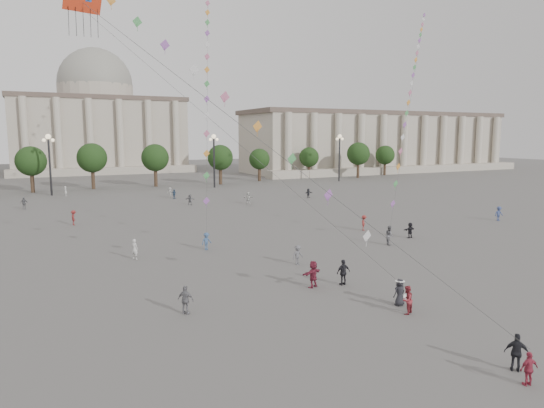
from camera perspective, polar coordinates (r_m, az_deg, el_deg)
name	(u,v)px	position (r m, az deg, el deg)	size (l,w,h in m)	color
ground	(368,311)	(30.24, 11.18, -12.28)	(360.00, 360.00, 0.00)	#514E4C
hall_east	(379,142)	(148.55, 12.44, 7.13)	(84.00, 26.22, 17.20)	#AAA28E
hall_central	(98,122)	(152.69, -19.83, 9.04)	(48.30, 34.30, 35.50)	#AAA28E
tree_row	(130,161)	(102.05, -16.34, 4.93)	(137.12, 5.12, 8.00)	#34291A
lamp_post_mid_west	(49,153)	(92.51, -24.75, 5.44)	(2.00, 0.90, 10.65)	#262628
lamp_post_mid_east	(214,151)	(97.99, -6.85, 6.23)	(2.00, 0.90, 10.65)	#262628
lamp_post_far_east	(339,149)	(111.55, 7.95, 6.43)	(2.00, 0.90, 10.65)	#262628
person_crowd_0	(174,194)	(81.82, -11.45, 1.16)	(0.94, 0.39, 1.60)	navy
person_crowd_3	(410,230)	(51.67, 15.93, -2.98)	(1.48, 0.47, 1.60)	black
person_crowd_4	(170,192)	(84.04, -11.89, 1.37)	(1.58, 0.50, 1.71)	silver
person_crowd_6	(298,255)	(39.64, 3.06, -5.99)	(1.04, 0.60, 1.62)	#5B5B5F
person_crowd_7	(248,198)	(74.16, -2.81, 0.71)	(1.72, 0.55, 1.85)	silver
person_crowd_8	(364,223)	(54.53, 10.76, -2.19)	(1.10, 0.63, 1.70)	maroon
person_crowd_9	(308,193)	(81.64, 4.30, 1.28)	(1.47, 0.47, 1.58)	black
person_crowd_10	(66,191)	(91.05, -23.11, 1.39)	(0.62, 0.41, 1.70)	white
person_crowd_12	(190,200)	(74.22, -9.62, 0.51)	(1.49, 0.47, 1.61)	#5D5E62
person_crowd_13	(135,249)	(42.83, -15.85, -5.13)	(0.64, 0.42, 1.75)	silver
person_crowd_14	(499,214)	(65.81, 25.13, -1.02)	(1.16, 0.66, 1.79)	#354578
person_crowd_16	(24,203)	(77.28, -27.17, 0.08)	(1.02, 0.43, 1.74)	#5B5B5F
person_crowd_17	(74,218)	(61.31, -22.29, -1.50)	(1.13, 0.65, 1.75)	maroon
tourist_0	(529,369)	(24.01, 27.98, -16.74)	(0.87, 0.36, 1.48)	#9F2B40
tourist_1	(517,353)	(25.02, 26.85, -15.33)	(1.02, 0.43, 1.74)	black
tourist_2	(313,274)	(33.91, 4.86, -8.22)	(1.75, 0.56, 1.88)	maroon
tourist_3	(186,300)	(29.43, -10.12, -11.05)	(1.01, 0.42, 1.73)	slate
tourist_4	(343,272)	(34.68, 8.40, -7.95)	(1.07, 0.45, 1.83)	black
kite_flyer_0	(407,300)	(30.09, 15.59, -10.81)	(0.83, 0.64, 1.70)	maroon
kite_flyer_1	(207,241)	(45.00, -7.71, -4.35)	(1.04, 0.60, 1.61)	#395680
kite_flyer_2	(390,235)	(47.92, 13.66, -3.60)	(0.90, 0.70, 1.85)	#5E5E63
hat_person	(400,292)	(31.36, 14.80, -9.94)	(0.86, 0.60, 1.69)	black
dragon_kite	(89,19)	(31.89, -20.76, 19.72)	(8.66, 10.01, 29.22)	red
kite_train_mid	(208,14)	(69.24, -7.58, 21.30)	(15.66, 41.16, 63.67)	#3F3F3F
kite_train_east	(413,79)	(70.42, 16.25, 13.94)	(31.08, 29.63, 53.25)	#3F3F3F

